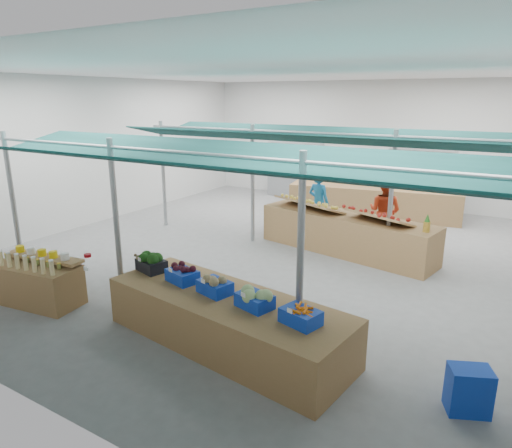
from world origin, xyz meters
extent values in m
plane|color=slate|center=(0.00, 0.00, 0.00)|extent=(13.00, 13.00, 0.00)
plane|color=silver|center=(0.00, 0.00, 4.20)|extent=(13.00, 13.00, 0.00)
plane|color=silver|center=(0.00, 6.50, 2.10)|extent=(12.00, 0.00, 12.00)
plane|color=silver|center=(-6.00, 0.00, 2.10)|extent=(0.00, 13.00, 13.00)
cylinder|color=gray|center=(-4.00, -4.00, 1.50)|extent=(0.10, 0.10, 3.00)
cylinder|color=gray|center=(-4.00, 0.50, 1.50)|extent=(0.10, 0.10, 3.00)
cylinder|color=gray|center=(-1.00, -4.00, 1.50)|extent=(0.10, 0.10, 3.00)
cylinder|color=gray|center=(-1.00, 0.50, 1.50)|extent=(0.10, 0.10, 3.00)
cylinder|color=gray|center=(2.50, -4.00, 1.50)|extent=(0.10, 0.10, 3.00)
cylinder|color=gray|center=(2.50, 0.50, 1.50)|extent=(0.10, 0.10, 3.00)
cylinder|color=gray|center=(0.75, -4.00, 2.85)|extent=(10.00, 0.06, 0.06)
cylinder|color=gray|center=(0.75, 0.50, 2.85)|extent=(10.00, 0.06, 0.06)
cube|color=#0A2D2A|center=(0.75, -4.65, 2.78)|extent=(9.50, 1.28, 0.30)
cube|color=#0A2D2A|center=(0.75, -3.35, 2.78)|extent=(9.50, 1.28, 0.30)
cube|color=#0A2D2A|center=(0.75, -0.15, 2.78)|extent=(9.50, 1.28, 0.30)
cube|color=#0A2D2A|center=(0.75, 1.15, 2.78)|extent=(9.50, 1.28, 0.30)
cube|color=#B23F33|center=(-2.50, 6.00, 1.00)|extent=(2.00, 0.50, 2.00)
cube|color=#B23F33|center=(2.00, 6.00, 1.00)|extent=(2.00, 0.50, 2.00)
cube|color=olive|center=(-2.42, -4.71, 0.37)|extent=(1.73, 0.96, 0.73)
cube|color=#997247|center=(-2.45, -4.49, 0.81)|extent=(1.68, 0.55, 0.06)
cube|color=olive|center=(1.35, -4.12, 0.39)|extent=(4.11, 1.83, 0.77)
cube|color=olive|center=(1.40, 0.88, 0.46)|extent=(4.45, 1.82, 0.93)
cube|color=olive|center=(0.91, 4.62, 0.47)|extent=(5.28, 1.95, 0.93)
cube|color=#1037B5|center=(4.71, -3.93, 0.29)|extent=(0.58, 0.50, 0.58)
imported|color=#1A6EAD|center=(0.20, 1.98, 0.87)|extent=(0.70, 0.53, 1.73)
imported|color=#B12F15|center=(2.00, 1.98, 0.87)|extent=(0.95, 0.80, 1.73)
cube|color=black|center=(-0.34, -3.89, 0.87)|extent=(0.57, 0.47, 0.20)
cube|color=white|center=(-0.40, -4.11, 1.03)|extent=(0.08, 0.03, 0.06)
cube|color=#1037B5|center=(0.42, -4.00, 0.87)|extent=(0.57, 0.47, 0.20)
cube|color=white|center=(0.37, -4.21, 1.03)|extent=(0.08, 0.03, 0.06)
cube|color=#1037B5|center=(1.13, -4.09, 0.87)|extent=(0.57, 0.47, 0.20)
cube|color=white|center=(1.08, -4.30, 1.03)|extent=(0.08, 0.03, 0.06)
cube|color=#1037B5|center=(1.90, -4.19, 0.87)|extent=(0.57, 0.47, 0.20)
cube|color=white|center=(1.84, -4.40, 1.03)|extent=(0.08, 0.03, 0.06)
cube|color=#1037B5|center=(2.66, -4.29, 0.87)|extent=(0.57, 0.47, 0.20)
cube|color=white|center=(2.61, -4.50, 1.03)|extent=(0.08, 0.03, 0.06)
sphere|color=brown|center=(-0.52, -4.00, 1.01)|extent=(0.09, 0.09, 0.09)
sphere|color=brown|center=(-0.57, -4.02, 1.05)|extent=(0.06, 0.06, 0.06)
cylinder|color=#B20B13|center=(-1.15, -4.54, 1.10)|extent=(0.12, 0.12, 0.05)
cube|color=white|center=(-1.15, -4.60, 0.88)|extent=(0.10, 0.01, 0.07)
cube|color=#997247|center=(0.37, 0.97, 1.05)|extent=(2.02, 1.33, 0.26)
cube|color=#997247|center=(2.24, 0.61, 1.05)|extent=(1.65, 1.18, 0.26)
cylinder|color=#8C6019|center=(3.31, 0.41, 1.04)|extent=(0.14, 0.14, 0.22)
cone|color=#26661E|center=(3.31, 0.41, 1.23)|extent=(0.12, 0.12, 0.18)
camera|label=1|loc=(4.95, -9.24, 3.65)|focal=32.00mm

